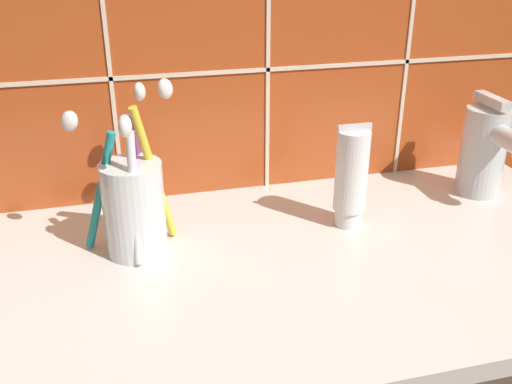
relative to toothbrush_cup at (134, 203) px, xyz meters
The scene contains 5 objects.
sink_counter 18.77cm from the toothbrush_cup, 19.61° to the right, with size 77.62×39.34×2.00cm, color silver.
tile_wall_backsplash 26.95cm from the toothbrush_cup, 40.43° to the left, with size 87.62×1.72×47.68cm.
toothbrush_cup is the anchor object (origin of this frame).
toothpaste_tube 24.83cm from the toothbrush_cup, ahead, with size 3.99×3.80×12.62cm.
sink_faucet 45.35cm from the toothbrush_cup, ahead, with size 5.76×11.61×13.27cm.
Camera 1 is at (-17.46, -50.22, 34.47)cm, focal length 40.00 mm.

